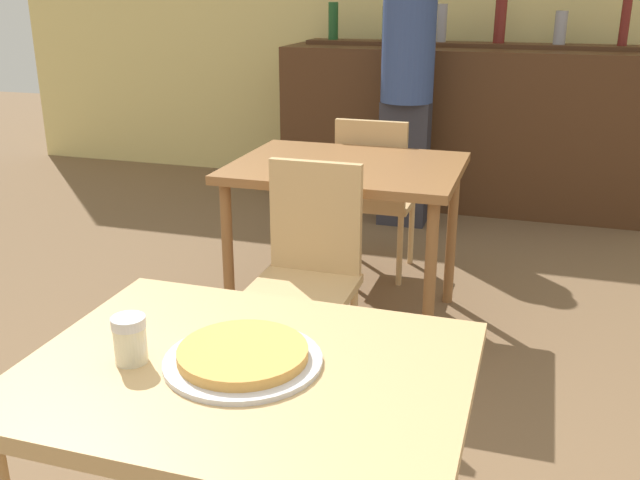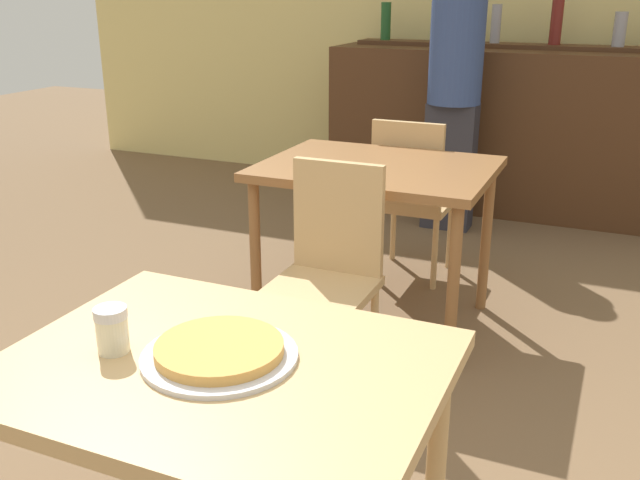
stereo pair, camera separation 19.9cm
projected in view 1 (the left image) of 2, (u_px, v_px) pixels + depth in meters
The scene contains 10 objects.
wall_back at pixel (477, 7), 5.34m from camera, with size 8.00×0.05×2.80m.
dining_table_near at pixel (247, 407), 1.56m from camera, with size 0.95×0.73×0.77m.
dining_table_far at pixel (347, 183), 3.28m from camera, with size 1.03×0.81×0.78m.
bar_counter at pixel (461, 129), 5.17m from camera, with size 2.60×0.56×1.13m.
bar_back_shelf at pixel (471, 37), 5.08m from camera, with size 2.39×0.24×0.35m.
chair_far_side_front at pixel (308, 262), 2.83m from camera, with size 0.40×0.40×0.89m.
chair_far_side_back at pixel (374, 189), 3.86m from camera, with size 0.40×0.40×0.89m.
pizza_tray at pixel (243, 356), 1.53m from camera, with size 0.34×0.34×0.04m.
cheese_shaker at pixel (130, 339), 1.53m from camera, with size 0.07×0.07×0.11m.
person_standing at pixel (407, 84), 4.61m from camera, with size 0.34×0.34×1.74m.
Camera 1 is at (0.55, -1.24, 1.54)m, focal length 40.00 mm.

